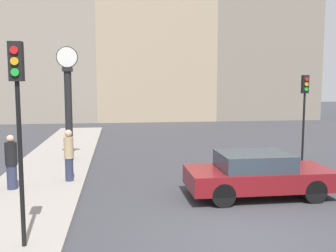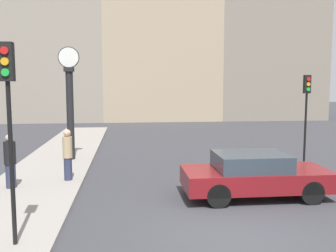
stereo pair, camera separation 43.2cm
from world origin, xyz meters
The scene contains 9 objects.
ground_plane centered at (0.00, 0.00, 0.00)m, with size 120.00×120.00×0.00m, color #38383D.
sidewalk_corner centered at (-5.46, 9.40, 0.05)m, with size 3.04×22.80×0.11m, color gray.
building_row centered at (0.26, 27.62, 8.72)m, with size 32.68×5.00×18.49m.
sedan_car centered at (1.38, 2.69, 0.69)m, with size 4.36×1.88×1.34m.
traffic_light_near centered at (-4.72, -0.26, 3.03)m, with size 0.26×0.24×4.10m.
traffic_light_far centered at (5.03, 6.91, 2.70)m, with size 0.26×0.24×3.77m.
street_clock centered at (-4.87, 8.61, 2.53)m, with size 0.90×0.40×4.88m.
pedestrian_tan_coat centered at (-4.45, 4.93, 1.01)m, with size 0.32×0.32×1.76m.
pedestrian_black_jacket centered at (-6.11, 4.14, 0.96)m, with size 0.36×0.36×1.72m.
Camera 1 is at (-2.81, -7.91, 3.39)m, focal length 40.00 mm.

